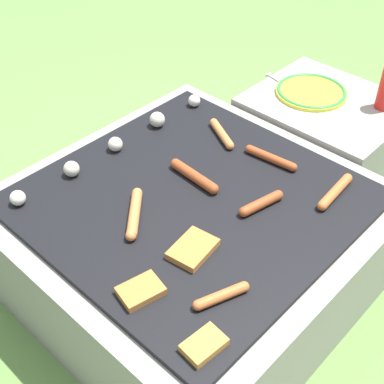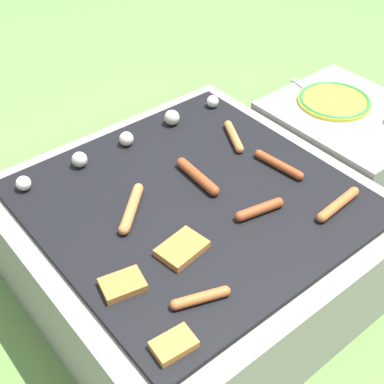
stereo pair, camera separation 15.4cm
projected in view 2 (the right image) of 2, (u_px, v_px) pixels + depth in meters
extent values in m
plane|color=#608442|center=(192.00, 280.00, 1.79)|extent=(14.00, 14.00, 0.00)
cube|color=gray|center=(192.00, 244.00, 1.68)|extent=(0.98, 0.98, 0.35)
cube|color=black|center=(192.00, 200.00, 1.56)|extent=(0.86, 0.86, 0.02)
cube|color=gray|center=(342.00, 153.00, 2.03)|extent=(0.47, 0.55, 0.37)
cylinder|color=#B7602D|center=(338.00, 204.00, 1.51)|extent=(0.16, 0.04, 0.03)
sphere|color=#B7602D|center=(354.00, 192.00, 1.55)|extent=(0.03, 0.03, 0.03)
sphere|color=#B7602D|center=(322.00, 218.00, 1.47)|extent=(0.03, 0.03, 0.03)
cylinder|color=#C6753D|center=(131.00, 208.00, 1.49)|extent=(0.15, 0.14, 0.03)
sphere|color=#C6753D|center=(138.00, 188.00, 1.56)|extent=(0.03, 0.03, 0.03)
sphere|color=#C6753D|center=(124.00, 230.00, 1.43)|extent=(0.03, 0.03, 0.03)
cylinder|color=#B7602D|center=(201.00, 298.00, 1.26)|extent=(0.13, 0.07, 0.03)
sphere|color=#B7602D|center=(175.00, 305.00, 1.24)|extent=(0.03, 0.03, 0.03)
sphere|color=#B7602D|center=(225.00, 291.00, 1.27)|extent=(0.03, 0.03, 0.03)
cylinder|color=#93421E|center=(197.00, 176.00, 1.60)|extent=(0.04, 0.17, 0.03)
sphere|color=#93421E|center=(182.00, 163.00, 1.65)|extent=(0.03, 0.03, 0.03)
sphere|color=#93421E|center=(214.00, 191.00, 1.55)|extent=(0.03, 0.03, 0.03)
cylinder|color=#93421E|center=(279.00, 165.00, 1.65)|extent=(0.04, 0.16, 0.03)
sphere|color=#93421E|center=(300.00, 176.00, 1.61)|extent=(0.03, 0.03, 0.03)
sphere|color=#93421E|center=(259.00, 154.00, 1.69)|extent=(0.03, 0.03, 0.03)
cylinder|color=#C6753D|center=(234.00, 136.00, 1.76)|extent=(0.09, 0.14, 0.03)
sphere|color=#C6753D|center=(240.00, 149.00, 1.71)|extent=(0.03, 0.03, 0.03)
sphere|color=#C6753D|center=(228.00, 124.00, 1.82)|extent=(0.03, 0.03, 0.03)
cylinder|color=#93421E|center=(260.00, 209.00, 1.49)|extent=(0.13, 0.06, 0.03)
sphere|color=#93421E|center=(278.00, 203.00, 1.51)|extent=(0.03, 0.03, 0.03)
sphere|color=#93421E|center=(240.00, 216.00, 1.47)|extent=(0.03, 0.03, 0.03)
cube|color=#B27033|center=(182.00, 248.00, 1.38)|extent=(0.14, 0.11, 0.02)
cube|color=#D18438|center=(174.00, 345.00, 1.17)|extent=(0.10, 0.07, 0.02)
cube|color=#B27033|center=(123.00, 285.00, 1.29)|extent=(0.12, 0.10, 0.02)
sphere|color=silver|center=(23.00, 183.00, 1.57)|extent=(0.04, 0.04, 0.04)
sphere|color=beige|center=(79.00, 159.00, 1.65)|extent=(0.05, 0.05, 0.05)
sphere|color=beige|center=(125.00, 139.00, 1.73)|extent=(0.05, 0.05, 0.05)
sphere|color=beige|center=(172.00, 118.00, 1.83)|extent=(0.05, 0.05, 0.05)
sphere|color=silver|center=(213.00, 101.00, 1.92)|extent=(0.04, 0.04, 0.04)
cylinder|color=yellow|center=(334.00, 101.00, 1.95)|extent=(0.27, 0.27, 0.01)
torus|color=#338C3F|center=(335.00, 100.00, 1.95)|extent=(0.26, 0.26, 0.01)
cylinder|color=silver|center=(307.00, 91.00, 2.01)|extent=(0.05, 0.18, 0.01)
cube|color=silver|center=(294.00, 80.00, 2.07)|extent=(0.03, 0.01, 0.01)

